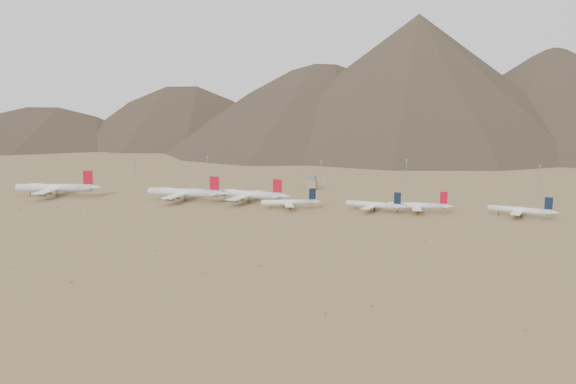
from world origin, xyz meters
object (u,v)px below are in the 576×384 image
(widebody_east, at_px, (248,194))
(narrowbody_a, at_px, (290,202))
(widebody_centre, at_px, (184,192))
(control_tower, at_px, (312,183))
(widebody_west, at_px, (56,188))
(narrowbody_b, at_px, (375,205))

(widebody_east, distance_m, narrowbody_a, 40.91)
(widebody_centre, distance_m, control_tower, 118.97)
(widebody_east, xyz_separation_m, control_tower, (30.26, 81.60, -1.28))
(narrowbody_a, distance_m, control_tower, 97.24)
(narrowbody_a, relative_size, control_tower, 3.48)
(widebody_centre, xyz_separation_m, control_tower, (79.82, 88.20, -1.56))
(widebody_west, xyz_separation_m, widebody_centre, (109.67, 8.44, -0.43))
(widebody_west, height_order, widebody_east, widebody_west)
(widebody_centre, relative_size, control_tower, 5.60)
(widebody_west, bearing_deg, narrowbody_a, -13.52)
(widebody_centre, bearing_deg, narrowbody_b, -1.22)
(narrowbody_b, relative_size, control_tower, 3.64)
(widebody_centre, distance_m, narrowbody_b, 146.62)
(narrowbody_a, bearing_deg, control_tower, 73.82)
(widebody_centre, relative_size, narrowbody_b, 1.54)
(widebody_centre, bearing_deg, widebody_east, 7.63)
(narrowbody_b, bearing_deg, widebody_centre, -169.94)
(narrowbody_a, bearing_deg, widebody_centre, 153.62)
(narrowbody_b, xyz_separation_m, control_tower, (-66.75, 91.44, 0.58))
(widebody_west, height_order, widebody_centre, widebody_west)
(widebody_east, distance_m, narrowbody_b, 97.52)
(widebody_west, distance_m, control_tower, 212.73)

